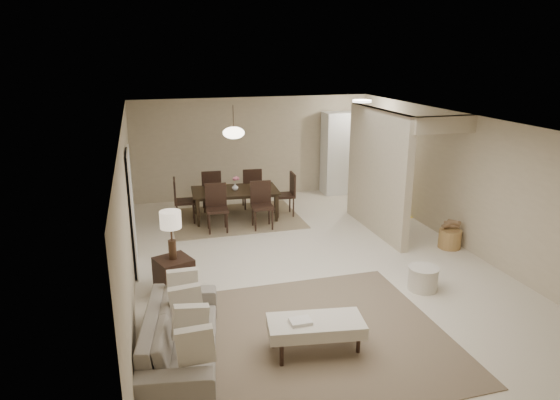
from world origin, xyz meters
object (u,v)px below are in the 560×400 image
object	(u,v)px
pantry_cabinet	(346,153)
dining_table	(236,205)
side_table	(174,275)
sofa	(181,335)
ottoman_bench	(316,326)
wicker_basket	(450,239)
round_pouf	(423,278)

from	to	relation	value
pantry_cabinet	dining_table	world-z (taller)	pantry_cabinet
pantry_cabinet	side_table	distance (m)	6.63
sofa	ottoman_bench	distance (m)	1.64
ottoman_bench	side_table	distance (m)	2.61
pantry_cabinet	side_table	size ratio (longest dim) A/B	3.82
pantry_cabinet	sofa	bearing A→B (deg)	-127.07
wicker_basket	dining_table	size ratio (longest dim) A/B	0.22
side_table	wicker_basket	xyz separation A→B (m)	(5.15, 0.41, -0.10)
sofa	dining_table	bearing A→B (deg)	-9.05
side_table	pantry_cabinet	bearing A→B (deg)	43.81
round_pouf	wicker_basket	world-z (taller)	round_pouf
wicker_basket	dining_table	distance (m)	4.53
pantry_cabinet	wicker_basket	world-z (taller)	pantry_cabinet
round_pouf	wicker_basket	bearing A→B (deg)	44.51
ottoman_bench	dining_table	size ratio (longest dim) A/B	0.67
wicker_basket	round_pouf	bearing A→B (deg)	-135.49
side_table	wicker_basket	bearing A→B (deg)	4.51
round_pouf	dining_table	distance (m)	4.69
pantry_cabinet	dining_table	distance (m)	3.53
side_table	wicker_basket	world-z (taller)	side_table
wicker_basket	sofa	bearing A→B (deg)	-157.04
sofa	dining_table	size ratio (longest dim) A/B	1.14
pantry_cabinet	dining_table	size ratio (longest dim) A/B	1.12
sofa	round_pouf	xyz separation A→B (m)	(3.79, 0.82, -0.13)
ottoman_bench	side_table	world-z (taller)	side_table
side_table	dining_table	xyz separation A→B (m)	(1.58, 3.18, 0.05)
side_table	round_pouf	distance (m)	3.87
pantry_cabinet	sofa	world-z (taller)	pantry_cabinet
pantry_cabinet	side_table	xyz separation A→B (m)	(-4.75, -4.56, -0.77)
round_pouf	wicker_basket	xyz separation A→B (m)	(1.41, 1.39, -0.01)
pantry_cabinet	wicker_basket	size ratio (longest dim) A/B	5.03
ottoman_bench	wicker_basket	distance (m)	4.38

